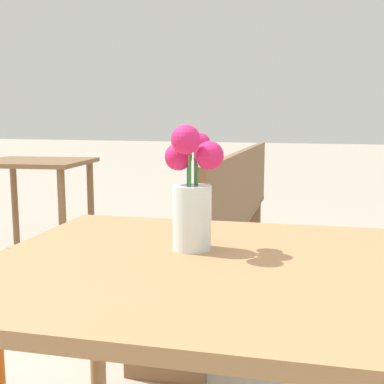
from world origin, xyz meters
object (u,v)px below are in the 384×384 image
object	(u,v)px
flower_vase	(192,197)
bench_near	(227,218)
table_front	(198,301)
table_back	(35,178)

from	to	relation	value
flower_vase	bench_near	xyz separation A→B (m)	(-0.28, 1.48, -0.36)
table_front	bench_near	size ratio (longest dim) A/B	0.52
flower_vase	bench_near	bearing A→B (deg)	100.61
table_front	bench_near	world-z (taller)	bench_near
flower_vase	bench_near	world-z (taller)	flower_vase
flower_vase	bench_near	size ratio (longest dim) A/B	0.15
bench_near	table_back	size ratio (longest dim) A/B	2.29
bench_near	table_back	xyz separation A→B (m)	(-1.52, 0.39, 0.12)
table_back	table_front	bearing A→B (deg)	-46.67
table_front	flower_vase	bearing A→B (deg)	116.55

